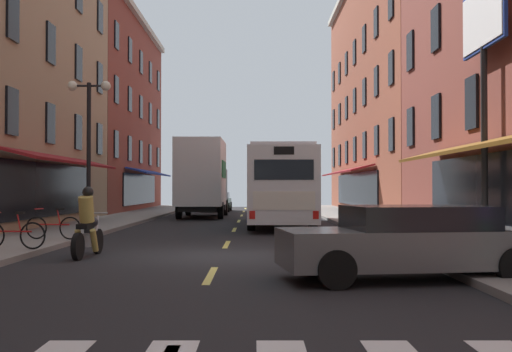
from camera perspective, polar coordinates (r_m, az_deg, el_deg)
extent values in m
cube|color=black|center=(15.54, -3.15, -7.27)|extent=(34.80, 80.00, 0.10)
cube|color=#DBCC4C|center=(12.07, -4.07, -8.80)|extent=(0.14, 2.40, 0.01)
cube|color=#DBCC4C|center=(18.52, -2.64, -6.10)|extent=(0.14, 2.40, 0.01)
cube|color=#DBCC4C|center=(24.99, -1.95, -4.80)|extent=(0.14, 2.40, 0.01)
cube|color=#DBCC4C|center=(31.48, -1.55, -4.03)|extent=(0.14, 2.40, 0.01)
cube|color=#DBCC4C|center=(37.97, -1.28, -3.53)|extent=(0.14, 2.40, 0.01)
cube|color=#DBCC4C|center=(44.46, -1.10, -3.17)|extent=(0.14, 2.40, 0.01)
cube|color=#DBCC4C|center=(50.96, -0.96, -2.91)|extent=(0.14, 2.40, 0.01)
cube|color=gray|center=(16.31, 18.17, -6.50)|extent=(3.00, 80.00, 0.14)
cube|color=black|center=(26.72, -17.89, -1.19)|extent=(0.10, 12.00, 2.10)
cube|color=maroon|center=(26.53, -16.42, 1.39)|extent=(1.38, 11.20, 0.44)
cube|color=black|center=(23.09, -20.92, 5.39)|extent=(0.10, 1.00, 1.60)
cube|color=black|center=(26.84, -17.86, 4.47)|extent=(0.10, 1.00, 1.60)
cube|color=black|center=(30.66, -15.56, 3.77)|extent=(0.10, 1.00, 1.60)
cube|color=black|center=(34.52, -13.78, 3.23)|extent=(0.10, 1.00, 1.60)
cube|color=black|center=(23.66, -20.87, 13.12)|extent=(0.10, 1.00, 1.60)
cube|color=black|center=(27.33, -17.82, 11.17)|extent=(0.10, 1.00, 1.60)
cube|color=black|center=(31.09, -15.53, 9.66)|extent=(0.10, 1.00, 1.60)
cube|color=black|center=(34.90, -13.76, 8.47)|extent=(0.10, 1.00, 1.60)
cube|color=black|center=(35.57, -13.73, 13.56)|extent=(0.10, 1.00, 1.60)
cube|color=brown|center=(47.35, -15.06, 5.39)|extent=(8.00, 19.90, 13.87)
cube|color=#B2AD9E|center=(47.66, -10.12, 13.39)|extent=(0.44, 19.40, 0.40)
cube|color=black|center=(46.16, -10.25, -1.16)|extent=(0.10, 12.00, 2.10)
cube|color=navy|center=(46.05, -9.37, 0.33)|extent=(1.38, 11.20, 0.44)
cube|color=black|center=(38.40, -12.36, 2.79)|extent=(0.10, 1.00, 1.60)
cube|color=black|center=(42.31, -11.20, 2.43)|extent=(0.10, 1.00, 1.60)
cube|color=black|center=(46.23, -10.24, 2.13)|extent=(0.10, 1.00, 1.60)
cube|color=black|center=(50.17, -9.42, 1.87)|extent=(0.10, 1.00, 1.60)
cube|color=black|center=(54.11, -8.73, 1.66)|extent=(0.10, 1.00, 1.60)
cube|color=black|center=(38.75, -12.34, 7.51)|extent=(0.10, 1.00, 1.60)
cube|color=black|center=(42.62, -11.18, 6.72)|extent=(0.10, 1.00, 1.60)
cube|color=black|center=(46.52, -10.22, 6.06)|extent=(0.10, 1.00, 1.60)
cube|color=black|center=(50.43, -9.41, 5.51)|extent=(0.10, 1.00, 1.60)
cube|color=black|center=(54.36, -8.72, 5.03)|extent=(0.10, 1.00, 1.60)
cube|color=black|center=(39.35, -12.32, 12.12)|extent=(0.10, 1.00, 1.60)
cube|color=black|center=(43.17, -11.17, 10.94)|extent=(0.10, 1.00, 1.60)
cube|color=black|center=(47.03, -10.21, 9.94)|extent=(0.10, 1.00, 1.60)
cube|color=black|center=(50.90, -9.40, 9.09)|extent=(0.10, 1.00, 1.60)
cube|color=black|center=(54.79, -8.71, 8.36)|extent=(0.10, 1.00, 1.60)
cube|color=brown|center=(16.52, 20.59, 2.89)|extent=(1.38, 14.93, 0.44)
cube|color=black|center=(20.47, 18.66, 6.20)|extent=(0.10, 1.00, 1.60)
cube|color=black|center=(24.09, 15.75, 5.09)|extent=(0.10, 1.00, 1.60)
cube|color=black|center=(27.75, 13.61, 4.27)|extent=(0.10, 1.00, 1.60)
cube|color=black|center=(24.64, 15.71, 12.51)|extent=(0.10, 1.00, 1.60)
cube|color=black|center=(28.23, 13.58, 10.75)|extent=(0.10, 1.00, 1.60)
cube|color=brown|center=(43.87, 14.03, 7.41)|extent=(8.00, 26.57, 16.17)
cube|color=black|center=(42.59, 8.79, -1.17)|extent=(0.10, 16.00, 2.10)
cube|color=maroon|center=(42.51, 7.84, 0.44)|extent=(1.38, 14.93, 0.44)
cube|color=black|center=(31.45, 11.97, 3.64)|extent=(0.10, 1.00, 1.60)
cube|color=black|center=(35.18, 10.68, 3.13)|extent=(0.10, 1.00, 1.60)
cube|color=black|center=(38.92, 9.64, 2.73)|extent=(0.10, 1.00, 1.60)
cube|color=black|center=(42.67, 8.78, 2.39)|extent=(0.10, 1.00, 1.60)
cube|color=black|center=(46.43, 8.06, 2.11)|extent=(0.10, 1.00, 1.60)
cube|color=black|center=(50.20, 7.45, 1.87)|extent=(0.10, 1.00, 1.60)
cube|color=black|center=(53.98, 6.93, 1.66)|extent=(0.10, 1.00, 1.60)
cube|color=black|center=(31.88, 11.95, 9.38)|extent=(0.10, 1.00, 1.60)
cube|color=black|center=(35.56, 10.66, 8.28)|extent=(0.10, 1.00, 1.60)
cube|color=black|center=(39.26, 9.63, 7.39)|extent=(0.10, 1.00, 1.60)
cube|color=black|center=(42.98, 8.77, 6.65)|extent=(0.10, 1.00, 1.60)
cube|color=black|center=(46.72, 8.05, 6.03)|extent=(0.10, 1.00, 1.60)
cube|color=black|center=(50.47, 7.45, 5.50)|extent=(0.10, 1.00, 1.60)
cube|color=black|center=(54.23, 6.92, 5.04)|extent=(0.10, 1.00, 1.60)
cube|color=black|center=(32.61, 11.93, 14.92)|extent=(0.10, 1.00, 1.60)
cube|color=black|center=(36.21, 10.65, 13.28)|extent=(0.10, 1.00, 1.60)
cube|color=black|center=(39.86, 9.61, 11.95)|extent=(0.10, 1.00, 1.60)
cube|color=black|center=(43.53, 8.76, 10.83)|extent=(0.10, 1.00, 1.60)
cube|color=black|center=(47.22, 8.04, 9.88)|extent=(0.10, 1.00, 1.60)
cube|color=black|center=(50.93, 7.44, 9.07)|extent=(0.10, 1.00, 1.60)
cube|color=black|center=(54.66, 6.91, 8.38)|extent=(0.10, 1.00, 1.60)
cylinder|color=black|center=(18.45, 19.67, 2.66)|extent=(0.18, 0.18, 5.34)
cylinder|color=black|center=(18.46, 19.72, -5.26)|extent=(0.40, 0.40, 0.24)
cube|color=navy|center=(18.99, 19.60, 13.22)|extent=(0.10, 3.13, 1.80)
cube|color=white|center=(18.97, 19.43, 13.23)|extent=(0.04, 2.97, 1.64)
cube|color=white|center=(19.01, 19.78, 13.20)|extent=(0.04, 2.97, 1.64)
cube|color=silver|center=(27.72, 2.13, -0.84)|extent=(2.69, 11.43, 2.79)
cube|color=silver|center=(27.76, 2.13, 2.17)|extent=(2.48, 10.23, 0.16)
cube|color=black|center=(28.02, 2.12, -0.43)|extent=(2.70, 9.03, 0.96)
cube|color=#193899|center=(27.74, 2.13, -3.20)|extent=(2.72, 11.03, 0.36)
cube|color=black|center=(33.38, 1.89, -0.53)|extent=(2.25, 0.15, 1.10)
cube|color=black|center=(22.07, 2.50, 0.57)|extent=(2.05, 0.15, 0.70)
cube|color=silver|center=(22.05, 2.50, -2.20)|extent=(2.15, 0.13, 0.64)
cube|color=black|center=(22.09, 2.50, 2.28)|extent=(0.70, 0.11, 0.28)
cube|color=red|center=(22.05, -0.35, -3.49)|extent=(0.20, 0.08, 0.28)
cube|color=red|center=(22.12, 5.34, -3.48)|extent=(0.20, 0.08, 0.28)
cylinder|color=black|center=(31.43, -0.18, -3.13)|extent=(0.31, 1.00, 1.00)
cylinder|color=black|center=(31.48, 4.11, -3.13)|extent=(0.31, 1.00, 1.00)
cylinder|color=black|center=(24.54, -0.43, -3.71)|extent=(0.31, 1.00, 1.00)
cylinder|color=black|center=(24.61, 5.06, -3.70)|extent=(0.31, 1.00, 1.00)
cube|color=black|center=(38.29, -4.39, -1.19)|extent=(2.31, 2.44, 2.40)
cube|color=black|center=(39.47, -4.25, 0.04)|extent=(2.00, 0.11, 0.80)
cube|color=silver|center=(34.48, -4.91, 0.28)|extent=(2.43, 5.26, 3.49)
cube|color=#196633|center=(34.40, -2.89, 0.57)|extent=(0.08, 3.15, 0.90)
cube|color=black|center=(35.70, -4.74, -2.81)|extent=(1.94, 7.28, 0.24)
cylinder|color=black|center=(38.22, -6.06, -2.84)|extent=(0.29, 0.90, 0.90)
cylinder|color=black|center=(38.04, -2.76, -2.85)|extent=(0.29, 0.90, 0.90)
cylinder|color=black|center=(33.83, -6.90, -3.07)|extent=(0.29, 0.90, 0.90)
cylinder|color=black|center=(33.63, -3.17, -3.08)|extent=(0.29, 0.90, 0.90)
cube|color=#144723|center=(44.61, -3.55, -2.44)|extent=(1.91, 4.29, 0.66)
cube|color=black|center=(44.43, -3.56, -1.76)|extent=(1.73, 2.32, 0.46)
cube|color=red|center=(42.56, -4.76, -2.20)|extent=(0.20, 0.06, 0.14)
cube|color=red|center=(42.45, -2.75, -2.20)|extent=(0.20, 0.06, 0.14)
cylinder|color=black|center=(46.12, -4.51, -2.70)|extent=(0.23, 0.64, 0.64)
cylinder|color=black|center=(45.99, -2.32, -2.71)|extent=(0.23, 0.64, 0.64)
cylinder|color=black|center=(43.26, -4.85, -2.81)|extent=(0.23, 0.64, 0.64)
cylinder|color=black|center=(43.13, -2.52, -2.82)|extent=(0.23, 0.64, 0.64)
cube|color=#515154|center=(11.69, 13.33, -6.24)|extent=(4.67, 2.45, 0.66)
cube|color=black|center=(11.72, 14.13, -3.67)|extent=(2.62, 2.01, 0.44)
cube|color=red|center=(13.28, 21.08, -4.58)|extent=(0.09, 0.21, 0.14)
cylinder|color=black|center=(10.41, 7.17, -8.28)|extent=(0.66, 0.31, 0.64)
cylinder|color=black|center=(12.10, 4.98, -7.27)|extent=(0.66, 0.31, 0.64)
cylinder|color=black|center=(13.12, 18.20, -6.74)|extent=(0.66, 0.31, 0.64)
cylinder|color=black|center=(16.36, -13.93, -5.66)|extent=(0.14, 0.62, 0.62)
cylinder|color=black|center=(14.98, -15.60, -6.08)|extent=(0.16, 0.63, 0.62)
cylinder|color=#B2B2B7|center=(16.22, -14.05, -4.64)|extent=(0.09, 0.33, 0.68)
ellipsoid|color=black|center=(15.81, -14.51, -4.00)|extent=(0.35, 0.58, 0.28)
cube|color=black|center=(15.43, -14.97, -4.33)|extent=(0.29, 0.57, 0.12)
cube|color=#B2B2B7|center=(15.66, -14.72, -5.53)|extent=(0.26, 0.41, 0.30)
cylinder|color=#B2B2B7|center=(16.11, -14.15, -3.20)|extent=(0.62, 0.08, 0.04)
cylinder|color=#B29947|center=(15.48, -14.88, -2.88)|extent=(0.37, 0.48, 0.66)
sphere|color=black|center=(15.58, -14.75, -1.40)|extent=(0.26, 0.26, 0.26)
cylinder|color=#B29947|center=(15.61, -15.49, -5.55)|extent=(0.16, 0.37, 0.56)
cylinder|color=#B29947|center=(15.49, -14.23, -5.59)|extent=(0.16, 0.37, 0.56)
torus|color=black|center=(16.48, -19.29, -5.04)|extent=(0.66, 0.13, 0.66)
cylinder|color=red|center=(16.72, -20.90, -4.63)|extent=(0.99, 0.17, 0.04)
cylinder|color=red|center=(16.62, -20.35, -4.03)|extent=(0.14, 0.05, 0.50)
cube|color=black|center=(16.60, -20.28, -3.10)|extent=(0.21, 0.15, 0.06)
torus|color=black|center=(19.73, -18.98, -4.38)|extent=(0.66, 0.16, 0.66)
torus|color=black|center=(19.25, -16.24, -4.48)|extent=(0.66, 0.16, 0.66)
cylinder|color=red|center=(19.48, -17.63, -4.14)|extent=(0.99, 0.21, 0.04)
cylinder|color=red|center=(19.39, -17.15, -3.62)|extent=(0.14, 0.06, 0.50)
cube|color=black|center=(19.37, -17.09, -2.83)|extent=(0.22, 0.15, 0.06)
cylinder|color=red|center=(19.67, -18.77, -2.79)|extent=(0.11, 0.48, 0.03)
cylinder|color=black|center=(21.64, -14.69, 1.56)|extent=(0.14, 0.14, 4.94)
cylinder|color=black|center=(21.65, -14.71, -4.19)|extent=(0.28, 0.28, 0.60)
cylinder|color=black|center=(21.88, -14.66, 7.78)|extent=(1.10, 0.07, 0.07)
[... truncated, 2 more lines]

